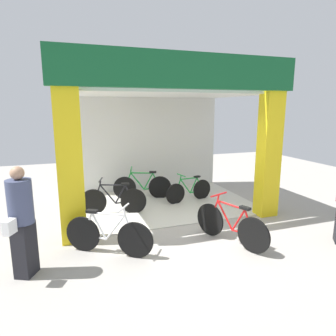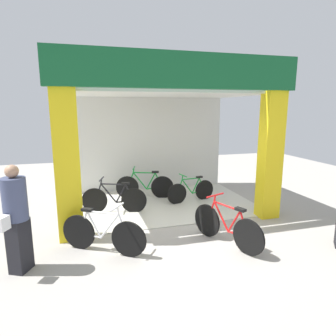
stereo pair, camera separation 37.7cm
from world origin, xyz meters
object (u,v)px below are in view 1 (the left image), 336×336
Objects in this scene: bicycle_inside_2 at (189,190)px; bicycle_parked_0 at (108,235)px; bicycle_parked_1 at (231,225)px; bicycle_inside_1 at (114,200)px; pedestrian_0 at (22,220)px; bicycle_inside_0 at (143,186)px.

bicycle_parked_0 is at bearing -137.70° from bicycle_inside_2.
bicycle_inside_2 is 0.91× the size of bicycle_parked_1.
bicycle_inside_1 is 2.14m from bicycle_inside_2.
bicycle_inside_2 is at bearing 42.30° from bicycle_parked_0.
bicycle_parked_1 is 0.91× the size of pedestrian_0.
bicycle_inside_1 is (-0.97, -0.97, -0.01)m from bicycle_inside_0.
bicycle_inside_0 is 0.93× the size of pedestrian_0.
bicycle_inside_0 is at bearing 149.14° from bicycle_inside_2.
bicycle_parked_0 is 0.89× the size of bicycle_parked_1.
bicycle_parked_1 is at bearing -8.29° from bicycle_parked_0.
bicycle_inside_0 reaches higher than bicycle_inside_1.
bicycle_parked_0 is at bearing 11.02° from pedestrian_0.
bicycle_parked_0 is 1.43m from pedestrian_0.
bicycle_inside_0 is 1.02× the size of bicycle_parked_1.
bicycle_inside_0 is 3.31m from bicycle_parked_0.
bicycle_inside_1 is 2.92m from pedestrian_0.
bicycle_parked_1 reaches higher than bicycle_inside_2.
bicycle_parked_0 is (-2.54, -2.31, 0.04)m from bicycle_inside_2.
bicycle_inside_0 is at bearing 50.28° from pedestrian_0.
bicycle_inside_2 is at bearing -30.86° from bicycle_inside_0.
bicycle_inside_0 is 3.44m from bicycle_parked_1.
pedestrian_0 is at bearing -129.72° from bicycle_inside_0.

